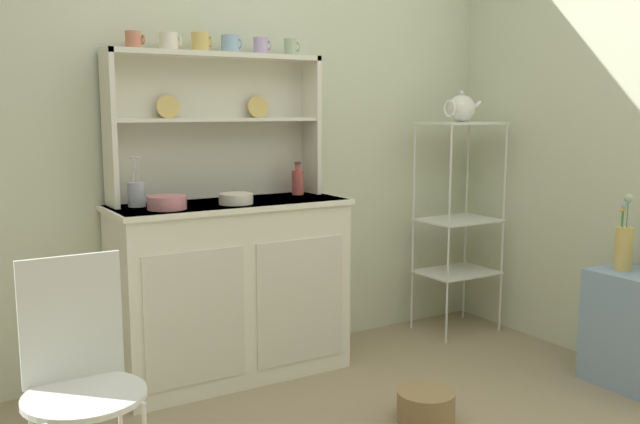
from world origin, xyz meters
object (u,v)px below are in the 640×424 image
at_px(wire_chair, 79,368).
at_px(cup_terracotta_0, 134,40).
at_px(bakers_rack, 459,204).
at_px(utensil_jar, 137,194).
at_px(floor_basket, 426,406).
at_px(bowl_mixing_large, 167,203).
at_px(hutch_shelf_unit, 214,115).
at_px(jam_bottle, 298,181).
at_px(porcelain_teapot, 461,108).
at_px(flower_vase, 624,245).
at_px(hutch_cabinet, 231,287).

height_order(wire_chair, cup_terracotta_0, cup_terracotta_0).
relative_size(bakers_rack, utensil_jar, 5.45).
height_order(wire_chair, floor_basket, wire_chair).
bearing_deg(bowl_mixing_large, hutch_shelf_unit, 35.73).
bearing_deg(jam_bottle, porcelain_teapot, -7.17).
xyz_separation_m(wire_chair, floor_basket, (1.38, 0.03, -0.45)).
bearing_deg(flower_vase, bowl_mixing_large, 153.43).
height_order(hutch_shelf_unit, flower_vase, hutch_shelf_unit).
relative_size(bakers_rack, jam_bottle, 7.25).
height_order(hutch_cabinet, hutch_shelf_unit, hutch_shelf_unit).
height_order(hutch_cabinet, bakers_rack, bakers_rack).
bearing_deg(flower_vase, hutch_cabinet, 146.81).
distance_m(wire_chair, jam_bottle, 1.71).
bearing_deg(bowl_mixing_large, floor_basket, -45.02).
height_order(bowl_mixing_large, flower_vase, bowl_mixing_large).
relative_size(hutch_cabinet, cup_terracotta_0, 13.44).
relative_size(floor_basket, porcelain_teapot, 0.99).
bearing_deg(bowl_mixing_large, utensil_jar, 120.11).
bearing_deg(utensil_jar, flower_vase, -29.03).
xyz_separation_m(wire_chair, cup_terracotta_0, (0.51, 1.04, 1.08)).
bearing_deg(utensil_jar, cup_terracotta_0, 59.28).
relative_size(bakers_rack, porcelain_teapot, 5.00).
bearing_deg(hutch_shelf_unit, cup_terracotta_0, -173.86).
xyz_separation_m(wire_chair, jam_bottle, (1.32, 1.00, 0.41)).
bearing_deg(bakers_rack, floor_basket, -137.63).
bearing_deg(jam_bottle, flower_vase, -44.21).
distance_m(utensil_jar, flower_vase, 2.27).
bearing_deg(flower_vase, utensil_jar, 150.97).
distance_m(floor_basket, cup_terracotta_0, 2.03).
xyz_separation_m(hutch_cabinet, floor_basket, (0.48, -0.89, -0.37)).
xyz_separation_m(hutch_cabinet, flower_vase, (1.55, -1.01, 0.22)).
relative_size(bowl_mixing_large, utensil_jar, 0.77).
bearing_deg(flower_vase, hutch_shelf_unit, 142.75).
bearing_deg(wire_chair, floor_basket, 18.18).
xyz_separation_m(bakers_rack, floor_basket, (-0.93, -0.85, -0.68)).
height_order(hutch_shelf_unit, bowl_mixing_large, hutch_shelf_unit).
bearing_deg(floor_basket, bowl_mixing_large, 134.98).
bearing_deg(porcelain_teapot, bowl_mixing_large, -178.84).
bearing_deg(hutch_cabinet, porcelain_teapot, -1.55).
bearing_deg(hutch_shelf_unit, jam_bottle, -10.58).
distance_m(floor_basket, bowl_mixing_large, 1.41).
height_order(floor_basket, utensil_jar, utensil_jar).
relative_size(hutch_shelf_unit, floor_basket, 4.37).
bearing_deg(floor_basket, cup_terracotta_0, 130.92).
height_order(bowl_mixing_large, jam_bottle, jam_bottle).
bearing_deg(flower_vase, floor_basket, 173.13).
xyz_separation_m(hutch_cabinet, cup_terracotta_0, (-0.39, 0.12, 1.15)).
relative_size(bakers_rack, cup_terracotta_0, 14.45).
xyz_separation_m(bakers_rack, cup_terracotta_0, (-1.80, 0.16, 0.85)).
bearing_deg(cup_terracotta_0, jam_bottle, -2.54).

